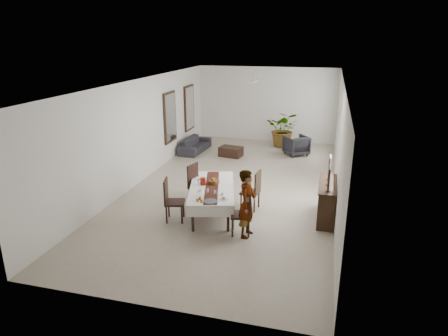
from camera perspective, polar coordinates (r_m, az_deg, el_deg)
floor at (r=12.37m, az=1.47°, el=-2.64°), size 6.00×12.00×0.00m
ceiling at (r=11.62m, az=1.60°, el=12.27°), size 6.00×12.00×0.02m
wall_back at (r=17.68m, az=6.09°, el=9.02°), size 6.00×0.02×3.20m
wall_front at (r=6.52m, az=-10.87°, el=-7.68°), size 6.00×0.02×3.20m
wall_left at (r=12.90m, az=-11.60°, el=5.30°), size 0.02×12.00×3.20m
wall_right at (r=11.60m, az=16.13°, el=3.50°), size 0.02×12.00×3.20m
dining_table_top at (r=10.34m, az=-1.74°, el=-2.86°), size 1.49×2.44×0.05m
table_leg_fl at (r=9.51m, az=-4.49°, el=-7.20°), size 0.08×0.08×0.66m
table_leg_fr at (r=9.48m, az=0.59°, el=-7.24°), size 0.08×0.08×0.66m
table_leg_bl at (r=11.50m, az=-3.62°, el=-2.56°), size 0.08×0.08×0.66m
table_leg_br at (r=11.47m, az=0.55°, el=-2.57°), size 0.08×0.08×0.66m
tablecloth_top at (r=10.33m, az=-1.75°, el=-2.71°), size 1.70×2.65×0.01m
tablecloth_drape_left at (r=10.42m, az=-4.80°, el=-3.40°), size 0.62×2.38×0.28m
tablecloth_drape_right at (r=10.38m, az=1.34°, el=-3.43°), size 0.62×2.38×0.28m
tablecloth_drape_near at (r=9.26m, az=-2.00°, el=-6.22°), size 1.09×0.29×0.28m
tablecloth_drape_far at (r=11.52m, az=-1.53°, el=-1.17°), size 1.09×0.29×0.28m
table_runner at (r=10.33m, az=-1.75°, el=-2.67°), size 0.92×2.38×0.00m
red_pitcher at (r=10.44m, az=-3.03°, el=-1.91°), size 0.17×0.17×0.19m
pitcher_handle at (r=10.45m, az=-3.47°, el=-1.91°), size 0.12×0.05×0.11m
wine_glass_near at (r=9.72m, az=-1.21°, el=-3.54°), size 0.07×0.07×0.16m
wine_glass_mid at (r=9.82m, az=-2.41°, el=-3.33°), size 0.07×0.07×0.16m
teacup_right at (r=9.78m, az=-0.19°, el=-3.73°), size 0.09×0.09×0.06m
saucer_right at (r=9.79m, az=-0.19°, el=-3.85°), size 0.14×0.14×0.01m
teacup_left at (r=10.02m, az=-3.44°, el=-3.20°), size 0.09×0.09×0.06m
saucer_left at (r=10.03m, az=-3.44°, el=-3.32°), size 0.14×0.14×0.01m
plate_near_right at (r=9.53m, az=-0.04°, el=-4.49°), size 0.23×0.23×0.01m
bread_near_right at (r=9.52m, az=-0.04°, el=-4.34°), size 0.09×0.09×0.09m
plate_near_left at (r=9.68m, az=-3.58°, el=-4.14°), size 0.23×0.23×0.01m
plate_far_left at (r=10.83m, az=-3.26°, el=-1.65°), size 0.23×0.23×0.01m
serving_tray at (r=9.40m, az=-1.96°, el=-4.80°), size 0.34×0.34×0.02m
jam_jar_a at (r=9.38m, az=-3.25°, el=-4.72°), size 0.06×0.06×0.07m
jam_jar_b at (r=9.43m, az=-3.80°, el=-4.58°), size 0.06×0.06×0.07m
jam_jar_c at (r=9.52m, az=-3.48°, el=-4.36°), size 0.06×0.06×0.07m
fruit_basket at (r=10.53m, az=-1.44°, el=-1.98°), size 0.28×0.28×0.09m
fruit_red at (r=10.53m, az=-1.29°, el=-1.58°), size 0.09×0.09×0.09m
fruit_green at (r=10.54m, az=-1.65°, el=-1.56°), size 0.08×0.08×0.08m
fruit_yellow at (r=10.46m, az=-1.46°, el=-1.70°), size 0.08×0.08×0.08m
chair_right_near_seat at (r=9.33m, az=2.42°, el=-6.73°), size 0.54×0.54×0.05m
chair_right_near_leg_fl at (r=9.27m, az=3.54°, el=-8.64°), size 0.05×0.05×0.45m
chair_right_near_leg_fr at (r=9.61m, az=3.53°, el=-7.63°), size 0.05×0.05×0.45m
chair_right_near_leg_bl at (r=9.28m, az=1.22°, el=-8.59°), size 0.05×0.05×0.45m
chair_right_near_leg_br at (r=9.61m, az=1.30°, el=-7.59°), size 0.05×0.05×0.45m
chair_right_near_back at (r=9.21m, az=3.73°, el=-5.00°), size 0.13×0.45×0.58m
chair_right_far_seat at (r=10.65m, az=3.76°, el=-3.48°), size 0.51×0.51×0.05m
chair_right_far_leg_fl at (r=10.53m, az=4.35°, el=-5.23°), size 0.05×0.05×0.45m
chair_right_far_leg_fr at (r=10.86m, az=4.98°, el=-4.51°), size 0.05×0.05×0.45m
chair_right_far_leg_bl at (r=10.64m, az=2.45°, el=-4.93°), size 0.05×0.05×0.45m
chair_right_far_leg_br at (r=10.97m, az=3.13°, el=-4.22°), size 0.05×0.05×0.45m
chair_right_far_back at (r=10.48m, az=4.86°, el=-2.06°), size 0.11×0.46×0.58m
chair_left_near_seat at (r=10.05m, az=-7.04°, el=-4.90°), size 0.56×0.56×0.05m
chair_left_near_leg_fl at (r=10.35m, az=-7.89°, el=-5.77°), size 0.06×0.06×0.46m
chair_left_near_leg_fr at (r=10.01m, az=-8.21°, el=-6.66°), size 0.06×0.06×0.46m
chair_left_near_leg_bl at (r=10.30m, az=-5.80°, el=-5.81°), size 0.06×0.06×0.46m
chair_left_near_leg_br at (r=9.96m, az=-6.04°, el=-6.70°), size 0.06×0.06×0.46m
chair_left_near_back at (r=9.96m, az=-8.31°, el=-3.21°), size 0.15×0.46×0.59m
chair_left_far_seat at (r=10.92m, az=-3.51°, el=-2.78°), size 0.59×0.59×0.05m
chair_left_far_leg_fl at (r=11.27m, az=-3.74°, el=-3.54°), size 0.06×0.06×0.47m
chair_left_far_leg_fr at (r=10.98m, az=-4.91°, el=-4.18°), size 0.06×0.06×0.47m
chair_left_far_leg_bl at (r=11.07m, az=-2.08°, el=-3.93°), size 0.06×0.06×0.47m
chair_left_far_leg_br at (r=10.77m, az=-3.22°, el=-4.60°), size 0.06×0.06×0.47m
chair_left_far_back at (r=10.93m, az=-4.48°, el=-0.97°), size 0.18×0.47×0.61m
woman at (r=9.12m, az=3.34°, el=-5.11°), size 0.46×0.63×1.61m
sideboard_body at (r=10.41m, az=14.45°, el=-4.68°), size 0.41×1.53×0.92m
sideboard_top at (r=10.24m, az=14.66°, el=-2.22°), size 0.45×1.59×0.03m
candlestick_near_base at (r=9.70m, az=14.62°, el=-3.18°), size 0.10×0.10×0.03m
candlestick_near_shaft at (r=9.61m, az=14.75°, el=-1.68°), size 0.05×0.05×0.51m
candlestick_near_candle at (r=9.51m, az=14.90°, el=-0.00°), size 0.04×0.04×0.08m
candlestick_mid_base at (r=10.08m, az=14.66°, el=-2.36°), size 0.10×0.10×0.03m
candlestick_mid_shaft at (r=9.97m, az=14.82°, el=-0.49°), size 0.05×0.05×0.66m
candlestick_mid_candle at (r=9.86m, az=14.99°, el=1.57°), size 0.04×0.04×0.08m
candlestick_far_base at (r=10.47m, az=14.70°, el=-1.59°), size 0.10×0.10×0.03m
candlestick_far_shaft at (r=10.37m, az=14.83°, el=-0.05°), size 0.05×0.05×0.56m
candlestick_far_candle at (r=10.28m, az=14.97°, el=1.65°), size 0.04×0.04×0.08m
sofa at (r=16.12m, az=-4.16°, el=3.35°), size 0.85×1.93×0.55m
armchair at (r=15.83m, az=10.27°, el=3.21°), size 1.15×1.15×0.76m
coffee_table at (r=15.41m, az=0.99°, el=2.36°), size 0.93×0.71×0.37m
potted_plant at (r=16.86m, az=8.54°, el=5.52°), size 1.40×1.23×1.50m
mirror_frame_near at (r=14.84m, az=-7.74°, el=7.18°), size 0.06×1.05×1.85m
mirror_glass_near at (r=14.83m, az=-7.61°, el=7.18°), size 0.01×0.90×1.70m
mirror_frame_far at (r=16.77m, az=-5.00°, el=8.55°), size 0.06×1.05×1.85m
mirror_glass_far at (r=16.76m, az=-4.88°, el=8.55°), size 0.01×0.90×1.70m
fan_rod at (r=14.55m, az=4.39°, el=13.05°), size 0.04×0.04×0.20m
fan_hub at (r=14.57m, az=4.37°, el=12.26°), size 0.16×0.16×0.08m
fan_blade_n at (r=14.91m, az=4.62°, el=12.39°), size 0.10×0.55×0.01m
fan_blade_s at (r=14.23m, az=4.10°, el=12.12°), size 0.10×0.55×0.01m
fan_blade_e at (r=14.51m, az=5.76°, el=12.20°), size 0.55×0.10×0.01m
fan_blade_w at (r=14.64m, az=2.99°, el=12.32°), size 0.55×0.10×0.01m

